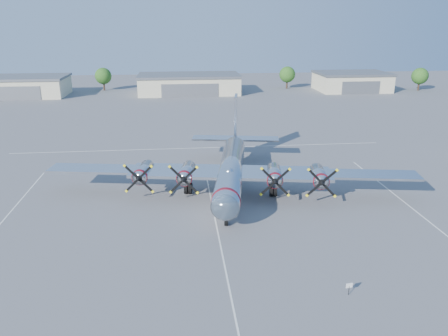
{
  "coord_description": "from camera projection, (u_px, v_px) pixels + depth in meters",
  "views": [
    {
      "loc": [
        -3.53,
        -43.62,
        19.76
      ],
      "look_at": [
        1.71,
        5.0,
        3.2
      ],
      "focal_mm": 35.0,
      "sensor_mm": 36.0,
      "label": 1
    }
  ],
  "objects": [
    {
      "name": "tree_east",
      "position": [
        287.0,
        75.0,
        132.34
      ],
      "size": [
        4.8,
        4.8,
        6.64
      ],
      "color": "#382619",
      "rests_on": "ground"
    },
    {
      "name": "hangar_center",
      "position": [
        189.0,
        84.0,
        124.09
      ],
      "size": [
        28.6,
        14.6,
        5.4
      ],
      "color": "beige",
      "rests_on": "ground"
    },
    {
      "name": "hangar_west",
      "position": [
        25.0,
        86.0,
        119.52
      ],
      "size": [
        22.6,
        14.6,
        5.4
      ],
      "color": "beige",
      "rests_on": "ground"
    },
    {
      "name": "tree_far_east",
      "position": [
        420.0,
        76.0,
        128.66
      ],
      "size": [
        4.8,
        4.8,
        6.64
      ],
      "color": "#382619",
      "rests_on": "ground"
    },
    {
      "name": "hangar_east",
      "position": [
        352.0,
        81.0,
        128.96
      ],
      "size": [
        20.6,
        14.6,
        5.4
      ],
      "color": "beige",
      "rests_on": "ground"
    },
    {
      "name": "ground",
      "position": [
        213.0,
        211.0,
        47.77
      ],
      "size": [
        260.0,
        260.0,
        0.0
      ],
      "primitive_type": "plane",
      "color": "#5E5E61",
      "rests_on": "ground"
    },
    {
      "name": "tree_west",
      "position": [
        103.0,
        76.0,
        128.64
      ],
      "size": [
        4.8,
        4.8,
        6.64
      ],
      "color": "#382619",
      "rests_on": "ground"
    },
    {
      "name": "main_bomber_b29",
      "position": [
        231.0,
        189.0,
        53.95
      ],
      "size": [
        47.57,
        36.49,
        9.54
      ],
      "primitive_type": null,
      "rotation": [
        0.0,
        0.0,
        -0.17
      ],
      "color": "silver",
      "rests_on": "ground"
    },
    {
      "name": "parking_lines",
      "position": [
        215.0,
        217.0,
        46.12
      ],
      "size": [
        60.0,
        50.08,
        0.01
      ],
      "color": "silver",
      "rests_on": "ground"
    },
    {
      "name": "info_placard",
      "position": [
        349.0,
        287.0,
        32.9
      ],
      "size": [
        0.53,
        0.1,
        1.01
      ],
      "rotation": [
        0.0,
        0.0,
        0.13
      ],
      "color": "black",
      "rests_on": "ground"
    }
  ]
}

